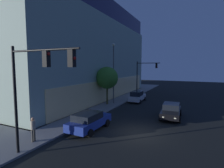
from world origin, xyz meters
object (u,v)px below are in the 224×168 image
car_black (171,111)px  traffic_light_far_corner (144,73)px  modern_building (48,53)px  car_white (137,96)px  street_lamp_sidewalk (114,67)px  traffic_light_near_corner (35,78)px  car_blue (89,121)px  pedestrian_waiting (33,127)px  sidewalk_tree (107,78)px

car_black → traffic_light_far_corner: bearing=27.1°
modern_building → car_black: size_ratio=7.34×
car_black → car_white: (7.26, 6.14, 0.06)m
street_lamp_sidewalk → car_white: street_lamp_sidewalk is taller
modern_building → car_white: (-0.50, -19.48, -7.56)m
modern_building → car_black: modern_building is taller
traffic_light_near_corner → street_lamp_sidewalk: 17.05m
car_blue → car_white: bearing=-0.3°
modern_building → pedestrian_waiting: (-19.10, -17.20, -7.18)m
traffic_light_far_corner → pedestrian_waiting: traffic_light_far_corner is taller
traffic_light_far_corner → pedestrian_waiting: bearing=175.7°
pedestrian_waiting → car_white: pedestrian_waiting is taller
street_lamp_sidewalk → car_black: street_lamp_sidewalk is taller
car_black → car_white: 9.51m
modern_building → car_white: modern_building is taller
modern_building → car_blue: 25.63m
modern_building → traffic_light_near_corner: modern_building is taller
modern_building → pedestrian_waiting: 26.69m
car_blue → car_black: (7.15, -6.21, -0.04)m
street_lamp_sidewalk → car_blue: bearing=-166.6°
street_lamp_sidewalk → car_white: size_ratio=1.91×
sidewalk_tree → pedestrian_waiting: sidewalk_tree is taller
traffic_light_near_corner → car_black: bearing=-25.4°
modern_building → traffic_light_near_corner: 28.63m
modern_building → sidewalk_tree: size_ratio=6.40×
car_blue → car_white: 14.41m
traffic_light_near_corner → sidewalk_tree: (15.79, 3.24, -0.99)m
sidewalk_tree → car_blue: size_ratio=1.15×
traffic_light_far_corner → street_lamp_sidewalk: street_lamp_sidewalk is taller
sidewalk_tree → car_blue: 10.96m
sidewalk_tree → car_white: bearing=-36.4°
traffic_light_far_corner → car_blue: traffic_light_far_corner is taller
car_blue → car_white: size_ratio=1.03×
car_blue → car_black: 9.47m
modern_building → sidewalk_tree: 17.51m
pedestrian_waiting → car_blue: pedestrian_waiting is taller
traffic_light_far_corner → car_blue: (-20.07, -0.41, -3.70)m
modern_building → car_black: bearing=-106.9°
modern_building → street_lamp_sidewalk: 17.44m
sidewalk_tree → street_lamp_sidewalk: bearing=-28.3°
traffic_light_far_corner → car_blue: bearing=-178.8°
traffic_light_far_corner → car_black: size_ratio=1.35×
street_lamp_sidewalk → car_blue: size_ratio=1.86×
traffic_light_far_corner → car_white: 6.77m
car_blue → car_white: car_white is taller
car_white → car_blue: bearing=179.7°
car_black → traffic_light_near_corner: bearing=154.6°
traffic_light_near_corner → street_lamp_sidewalk: bearing=9.1°
street_lamp_sidewalk → pedestrian_waiting: size_ratio=4.89×
traffic_light_near_corner → modern_building: bearing=43.2°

